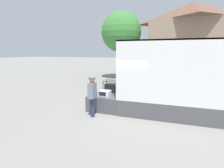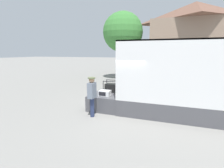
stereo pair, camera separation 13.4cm
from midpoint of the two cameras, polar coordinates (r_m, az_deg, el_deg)
ground_plane at (r=8.95m, az=2.89°, el=-8.13°), size 160.00×160.00×0.00m
box_truck at (r=8.52m, az=30.49°, el=-3.14°), size 6.77×2.10×3.34m
tailgate_deck at (r=9.07m, az=-1.80°, el=-5.40°), size 1.55×2.00×0.74m
microwave at (r=8.51m, az=-2.79°, el=-2.98°), size 0.55×0.41×0.26m
portable_generator at (r=9.27m, az=-0.64°, el=-1.21°), size 0.74×0.53×0.62m
worker_person at (r=7.66m, az=-6.97°, el=-2.86°), size 0.32×0.44×1.77m
house_backdrop at (r=21.10m, az=24.30°, el=12.83°), size 8.68×7.73×7.98m
street_tree at (r=18.98m, az=2.81°, el=16.52°), size 4.15×4.15×6.96m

